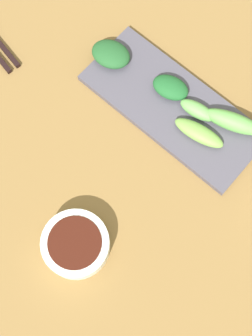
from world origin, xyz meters
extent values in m
cube|color=olive|center=(0.00, 0.00, 0.01)|extent=(2.10, 2.10, 0.02)
cylinder|color=white|center=(-0.15, -0.04, 0.04)|extent=(0.10, 0.10, 0.04)
cylinder|color=#381209|center=(-0.15, -0.04, 0.04)|extent=(0.08, 0.08, 0.03)
cube|color=#4B4754|center=(0.13, 0.00, 0.03)|extent=(0.13, 0.32, 0.01)
ellipsoid|color=#62A84C|center=(0.17, -0.10, 0.05)|extent=(0.06, 0.10, 0.03)
ellipsoid|color=#709E45|center=(0.12, -0.07, 0.04)|extent=(0.04, 0.09, 0.02)
ellipsoid|color=#67A952|center=(0.15, -0.04, 0.04)|extent=(0.04, 0.07, 0.02)
ellipsoid|color=#215428|center=(0.13, 0.14, 0.04)|extent=(0.07, 0.08, 0.03)
ellipsoid|color=#1D5A29|center=(0.15, 0.02, 0.04)|extent=(0.06, 0.07, 0.02)
camera|label=1|loc=(-0.18, -0.17, 0.77)|focal=51.64mm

